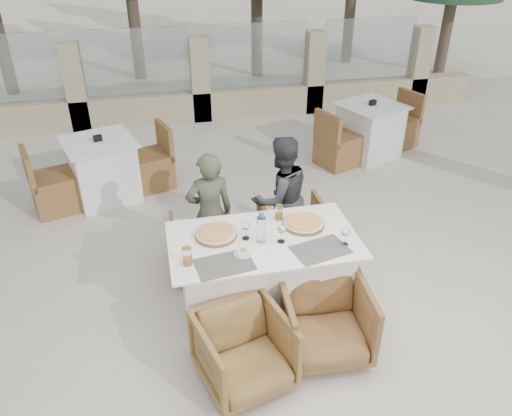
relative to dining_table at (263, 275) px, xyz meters
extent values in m
plane|color=beige|center=(0.04, 0.11, -0.39)|extent=(80.00, 80.00, 0.00)
cube|color=beige|center=(0.04, 14.11, -0.38)|extent=(30.00, 16.00, 0.01)
cube|color=#5D5850|center=(-0.38, -0.28, 0.39)|extent=(0.49, 0.36, 0.00)
cube|color=#625B54|center=(0.42, -0.25, 0.39)|extent=(0.51, 0.39, 0.00)
cylinder|color=#C55A1A|center=(-0.38, 0.13, 0.41)|extent=(0.36, 0.36, 0.05)
cylinder|color=orange|center=(0.39, 0.13, 0.41)|extent=(0.45, 0.45, 0.05)
cylinder|color=#ACCFE3|center=(-0.03, -0.03, 0.52)|extent=(0.09, 0.09, 0.28)
cylinder|color=gold|center=(-0.66, -0.21, 0.46)|extent=(0.08, 0.08, 0.15)
cylinder|color=#C4861B|center=(0.21, 0.28, 0.45)|extent=(0.08, 0.08, 0.14)
imported|color=brown|center=(-0.45, 0.71, -0.10)|extent=(0.61, 0.63, 0.57)
imported|color=olive|center=(0.49, 0.75, -0.08)|extent=(0.65, 0.67, 0.60)
imported|color=olive|center=(-0.32, -0.76, -0.08)|extent=(0.80, 0.81, 0.60)
imported|color=brown|center=(0.37, -0.58, -0.06)|extent=(0.74, 0.76, 0.65)
imported|color=#484D38|center=(-0.36, 0.74, 0.25)|extent=(0.49, 0.35, 1.26)
imported|color=#343639|center=(0.37, 0.83, 0.27)|extent=(0.76, 0.66, 1.32)
camera|label=1|loc=(-0.80, -3.38, 2.78)|focal=35.00mm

